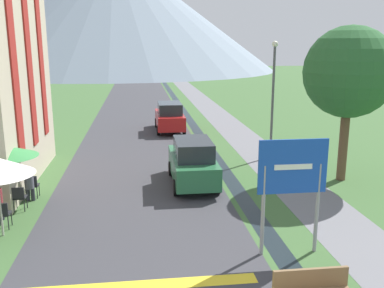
% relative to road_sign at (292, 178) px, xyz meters
% --- Properties ---
extents(ground_plane, '(160.00, 160.00, 0.00)m').
position_rel_road_sign_xyz_m(ground_plane, '(-1.41, 15.43, -2.07)').
color(ground_plane, '#3D6033').
extents(road, '(6.40, 60.00, 0.01)m').
position_rel_road_sign_xyz_m(road, '(-3.91, 25.43, -2.06)').
color(road, '#38383D').
rests_on(road, ground_plane).
extents(footpath, '(2.20, 60.00, 0.01)m').
position_rel_road_sign_xyz_m(footpath, '(2.19, 25.43, -2.06)').
color(footpath, slate).
rests_on(footpath, ground_plane).
extents(drainage_channel, '(0.60, 60.00, 0.00)m').
position_rel_road_sign_xyz_m(drainage_channel, '(-0.21, 25.43, -2.07)').
color(drainage_channel, black).
rests_on(drainage_channel, ground_plane).
extents(mountain_distant, '(65.18, 65.18, 23.86)m').
position_rel_road_sign_xyz_m(mountain_distant, '(-7.99, 82.97, 9.86)').
color(mountain_distant, gray).
rests_on(mountain_distant, ground_plane).
extents(road_sign, '(1.81, 0.11, 3.09)m').
position_rel_road_sign_xyz_m(road_sign, '(0.00, 0.00, 0.00)').
color(road_sign, gray).
rests_on(road_sign, ground_plane).
extents(parked_car_near, '(1.71, 3.96, 1.82)m').
position_rel_road_sign_xyz_m(parked_car_near, '(-1.81, 5.95, -1.16)').
color(parked_car_near, '#28663D').
rests_on(parked_car_near, ground_plane).
extents(parked_car_far, '(1.76, 4.11, 1.82)m').
position_rel_road_sign_xyz_m(parked_car_far, '(-1.93, 16.66, -1.16)').
color(parked_car_far, '#A31919').
rests_on(parked_car_far, ground_plane).
extents(cafe_chair_far_left, '(0.40, 0.40, 0.85)m').
position_rel_road_sign_xyz_m(cafe_chair_far_left, '(-7.70, 5.12, -1.55)').
color(cafe_chair_far_left, '#232328').
rests_on(cafe_chair_far_left, ground_plane).
extents(cafe_chair_near_left, '(0.40, 0.40, 0.85)m').
position_rel_road_sign_xyz_m(cafe_chair_near_left, '(-7.95, 2.50, -1.55)').
color(cafe_chair_near_left, '#232328').
rests_on(cafe_chair_near_left, ground_plane).
extents(cafe_chair_far_right, '(0.40, 0.40, 0.85)m').
position_rel_road_sign_xyz_m(cafe_chair_far_right, '(-8.27, 5.43, -1.55)').
color(cafe_chair_far_right, '#232328').
rests_on(cafe_chair_far_right, ground_plane).
extents(cafe_chair_middle, '(0.40, 0.40, 0.85)m').
position_rel_road_sign_xyz_m(cafe_chair_middle, '(-7.84, 3.91, -1.55)').
color(cafe_chair_middle, '#232328').
rests_on(cafe_chair_middle, ground_plane).
extents(cafe_umbrella_middle_green, '(2.03, 2.03, 2.10)m').
position_rel_road_sign_xyz_m(cafe_umbrella_middle_green, '(-8.25, 4.46, -0.15)').
color(cafe_umbrella_middle_green, '#B7B2A8').
rests_on(cafe_umbrella_middle_green, ground_plane).
extents(person_seated_near, '(0.32, 0.32, 1.24)m').
position_rel_road_sign_xyz_m(person_seated_near, '(-7.73, 4.87, -1.38)').
color(person_seated_near, '#282833').
rests_on(person_seated_near, ground_plane).
extents(streetlamp, '(0.28, 0.28, 5.55)m').
position_rel_road_sign_xyz_m(streetlamp, '(2.48, 9.58, 1.20)').
color(streetlamp, '#515156').
rests_on(streetlamp, ground_plane).
extents(tree_by_path, '(3.55, 3.55, 6.13)m').
position_rel_road_sign_xyz_m(tree_by_path, '(4.27, 5.81, 2.26)').
color(tree_by_path, brown).
rests_on(tree_by_path, ground_plane).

